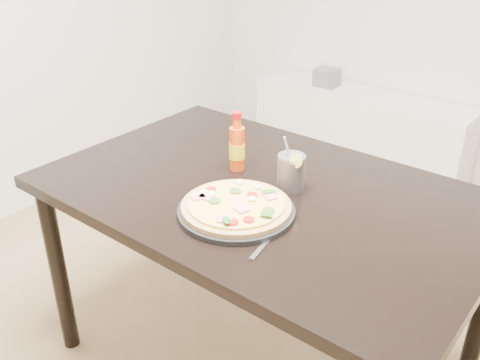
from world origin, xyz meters
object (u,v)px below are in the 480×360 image
Objects in this scene: cola_cup at (291,173)px; hot_sauce_bottle at (237,147)px; plate at (236,211)px; pizza at (236,205)px; dining_table at (263,211)px; media_console at (358,130)px; fork at (268,240)px.

hot_sauce_bottle is at bearing 178.94° from cola_cup.
plate is 0.31m from hot_sauce_bottle.
pizza is at bearing 133.05° from plate.
media_console is (-0.54, 1.78, -0.42)m from dining_table.
fork is (0.34, -0.29, -0.08)m from hot_sauce_bottle.
cola_cup is at bearing -1.06° from hot_sauce_bottle.
plate is at bearing -51.49° from hot_sauce_bottle.
dining_table is 4.07× the size of plate.
hot_sauce_bottle is (-0.16, 0.06, 0.16)m from dining_table.
dining_table is 1.91m from media_console.
cola_cup is at bearing 40.74° from dining_table.
dining_table is 0.20m from plate.
plate is 1.69× the size of hot_sauce_bottle.
pizza is at bearing -99.37° from cola_cup.
plate reaches higher than dining_table.
fork is (0.16, -0.06, -0.02)m from pizza.
cola_cup is 0.31m from fork.
hot_sauce_bottle is at bearing -77.46° from media_console.
dining_table reaches higher than media_console.
dining_table is 0.21m from pizza.
dining_table is 6.89× the size of hot_sauce_bottle.
fork reaches higher than dining_table.
pizza is 1.58× the size of hot_sauce_bottle.
hot_sauce_bottle is 1.15× the size of cola_cup.
hot_sauce_bottle is 0.15× the size of media_console.
cola_cup is 0.13× the size of media_console.
cola_cup is at bearing 102.31° from fork.
cola_cup reaches higher than plate.
hot_sauce_bottle is at bearing 128.50° from pizza.
hot_sauce_bottle reaches higher than cola_cup.
fork is at bearing -40.28° from hot_sauce_bottle.
hot_sauce_bottle is 1.86m from media_console.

